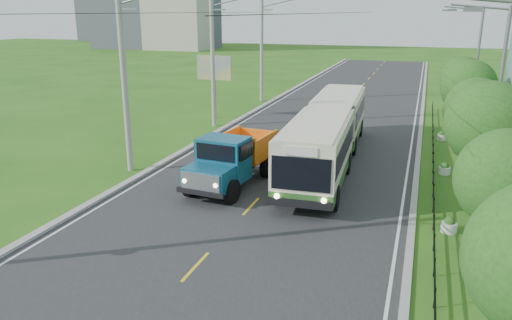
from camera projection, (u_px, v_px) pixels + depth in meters
The scene contains 24 objects.
ground at pixel (196, 267), 17.68m from camera, with size 240.00×240.00×0.00m, color #275A15.
road at pixel (315, 137), 35.83m from camera, with size 14.00×120.00×0.02m, color #28282B.
curb_left at pixel (222, 129), 38.02m from camera, with size 0.40×120.00×0.15m, color #9E9E99.
curb_right at pixel (419, 145), 33.63m from camera, with size 0.30×120.00×0.10m, color #9E9E99.
edge_line_left at pixel (229, 130), 37.87m from camera, with size 0.12×120.00×0.00m, color silver.
edge_line_right at pixel (411, 144), 33.79m from camera, with size 0.12×120.00×0.00m, color silver.
centre_dash at pixel (196, 266), 17.68m from camera, with size 0.12×2.20×0.00m, color yellow.
railing_right at pixel (433, 168), 27.85m from camera, with size 0.04×40.00×0.60m, color black.
pole_near at pixel (125, 81), 26.92m from camera, with size 3.51×0.32×10.00m.
pole_mid at pixel (213, 61), 37.81m from camera, with size 3.51×0.32×10.00m.
pole_far at pixel (262, 49), 48.70m from camera, with size 3.51×0.32×10.00m.
tree_second at pixel (507, 184), 15.59m from camera, with size 3.18×3.26×5.30m.
tree_third at pixel (489, 128), 20.91m from camera, with size 3.60×3.62×6.00m.
tree_fourth at pixel (476, 111), 26.47m from camera, with size 3.24×3.31×5.40m.
tree_fifth at pixel (469, 90), 31.83m from camera, with size 3.48×3.52×5.80m.
tree_back at pixel (463, 81), 37.34m from camera, with size 3.30×3.36×5.50m.
streetlight_mid at pixel (496, 88), 25.72m from camera, with size 3.02×0.20×9.07m.
streetlight_far at pixel (475, 62), 38.42m from camera, with size 3.02×0.20×9.07m.
planter_near at pixel (449, 225), 20.41m from camera, with size 0.64×0.64×0.67m.
planter_mid at pixel (445, 169), 27.67m from camera, with size 0.64×0.64×0.67m.
planter_far at pixel (442, 136), 34.93m from camera, with size 0.64×0.64×0.67m.
billboard_left at pixel (214, 72), 41.27m from camera, with size 3.00×0.20×5.20m.
bus at pixel (329, 130), 29.09m from camera, with size 3.75×17.72×3.40m.
dump_truck at pixel (232, 156), 25.52m from camera, with size 3.09×6.76×2.76m.
Camera 1 is at (7.11, -14.33, 8.72)m, focal length 35.00 mm.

